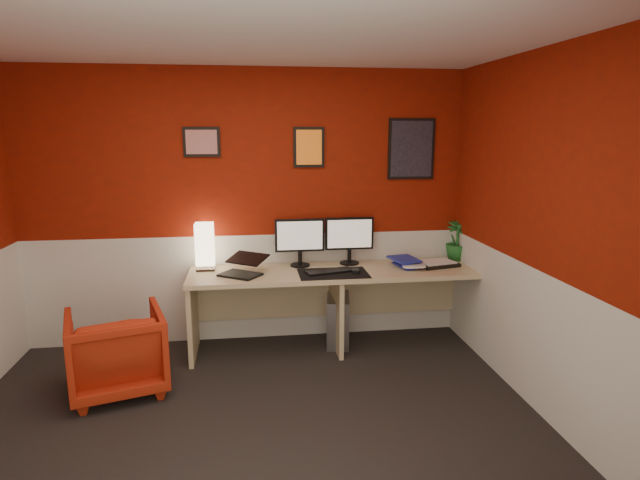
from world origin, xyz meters
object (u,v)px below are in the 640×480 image
(monitor_left, at_px, (300,235))
(potted_plant, at_px, (457,241))
(shoji_lamp, at_px, (205,248))
(armchair, at_px, (117,351))
(desk, at_px, (336,309))
(monitor_right, at_px, (350,233))
(laptop, at_px, (240,263))
(zen_tray, at_px, (437,264))
(pc_tower, at_px, (338,320))

(monitor_left, bearing_deg, potted_plant, 1.29)
(shoji_lamp, relative_size, armchair, 0.58)
(desk, relative_size, armchair, 3.74)
(shoji_lamp, height_order, monitor_right, monitor_right)
(shoji_lamp, bearing_deg, potted_plant, 1.07)
(monitor_left, xyz_separation_m, potted_plant, (1.51, 0.03, -0.10))
(laptop, xyz_separation_m, monitor_left, (0.54, 0.26, 0.18))
(laptop, distance_m, monitor_right, 1.06)
(zen_tray, height_order, armchair, zen_tray)
(shoji_lamp, bearing_deg, desk, -8.75)
(armchair, bearing_deg, monitor_right, -174.48)
(desk, xyz_separation_m, potted_plant, (1.20, 0.22, 0.55))
(desk, xyz_separation_m, zen_tray, (0.94, 0.03, 0.38))
(monitor_right, relative_size, pc_tower, 1.29)
(monitor_left, relative_size, armchair, 0.83)
(armchair, bearing_deg, potted_plant, 178.37)
(zen_tray, bearing_deg, monitor_left, 172.74)
(shoji_lamp, relative_size, potted_plant, 1.06)
(potted_plant, xyz_separation_m, armchair, (-2.98, -0.81, -0.60))
(shoji_lamp, xyz_separation_m, pc_tower, (1.19, -0.08, -0.70))
(monitor_right, relative_size, zen_tray, 1.66)
(zen_tray, bearing_deg, potted_plant, 37.19)
(desk, distance_m, monitor_right, 0.71)
(desk, bearing_deg, potted_plant, 10.48)
(shoji_lamp, xyz_separation_m, monitor_left, (0.85, 0.01, 0.09))
(zen_tray, relative_size, armchair, 0.50)
(shoji_lamp, bearing_deg, zen_tray, -4.08)
(monitor_left, distance_m, potted_plant, 1.51)
(pc_tower, relative_size, armchair, 0.65)
(pc_tower, bearing_deg, armchair, -149.48)
(zen_tray, bearing_deg, desk, -178.28)
(laptop, xyz_separation_m, potted_plant, (2.05, 0.29, 0.08))
(desk, distance_m, shoji_lamp, 1.30)
(monitor_left, xyz_separation_m, monitor_right, (0.46, 0.02, 0.00))
(laptop, distance_m, pc_tower, 1.09)
(desk, bearing_deg, monitor_right, 53.23)
(monitor_right, height_order, armchair, monitor_right)
(potted_plant, bearing_deg, armchair, -164.86)
(desk, height_order, monitor_right, monitor_right)
(laptop, relative_size, monitor_left, 0.57)
(monitor_left, height_order, armchair, monitor_left)
(desk, relative_size, monitor_right, 4.48)
(shoji_lamp, height_order, armchair, shoji_lamp)
(laptop, height_order, potted_plant, potted_plant)
(monitor_left, distance_m, monitor_right, 0.46)
(desk, relative_size, shoji_lamp, 6.50)
(laptop, distance_m, armchair, 1.18)
(laptop, relative_size, zen_tray, 0.94)
(laptop, xyz_separation_m, monitor_right, (1.00, 0.28, 0.18))
(pc_tower, bearing_deg, potted_plant, 15.66)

